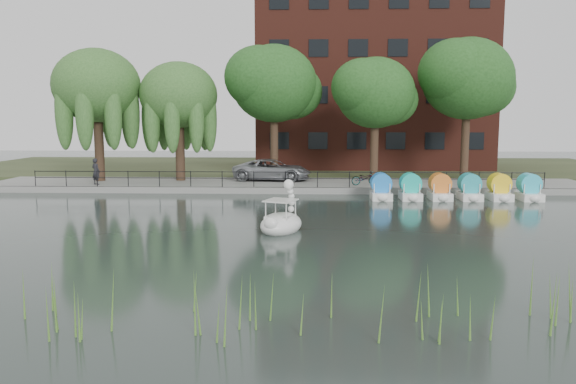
# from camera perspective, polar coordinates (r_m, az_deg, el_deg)

# --- Properties ---
(ground_plane) EXTENTS (120.00, 120.00, 0.00)m
(ground_plane) POSITION_cam_1_polar(r_m,az_deg,el_deg) (22.24, -1.68, -4.65)
(ground_plane) COLOR #353F3C
(promenade) EXTENTS (40.00, 6.00, 0.40)m
(promenade) POSITION_cam_1_polar(r_m,az_deg,el_deg) (37.99, -0.08, 0.70)
(promenade) COLOR gray
(promenade) RESTS_ON ground_plane
(kerb) EXTENTS (40.00, 0.25, 0.40)m
(kerb) POSITION_cam_1_polar(r_m,az_deg,el_deg) (35.07, -0.27, 0.14)
(kerb) COLOR gray
(kerb) RESTS_ON ground_plane
(land_strip) EXTENTS (60.00, 22.00, 0.36)m
(land_strip) POSITION_cam_1_polar(r_m,az_deg,el_deg) (51.92, 0.52, 2.49)
(land_strip) COLOR #47512D
(land_strip) RESTS_ON ground_plane
(railing) EXTENTS (32.00, 0.05, 1.00)m
(railing) POSITION_cam_1_polar(r_m,az_deg,el_deg) (35.16, -0.25, 1.71)
(railing) COLOR black
(railing) RESTS_ON promenade
(apartment_building) EXTENTS (20.00, 10.07, 18.00)m
(apartment_building) POSITION_cam_1_polar(r_m,az_deg,el_deg) (52.18, 8.43, 12.53)
(apartment_building) COLOR #4C1E16
(apartment_building) RESTS_ON land_strip
(willow_left) EXTENTS (5.88, 5.88, 9.01)m
(willow_left) POSITION_cam_1_polar(r_m,az_deg,el_deg) (40.91, -18.87, 10.15)
(willow_left) COLOR #473323
(willow_left) RESTS_ON promenade
(willow_mid) EXTENTS (5.32, 5.32, 8.15)m
(willow_mid) POSITION_cam_1_polar(r_m,az_deg,el_deg) (39.76, -11.05, 9.60)
(willow_mid) COLOR #473323
(willow_mid) RESTS_ON promenade
(broadleaf_center) EXTENTS (6.00, 6.00, 9.25)m
(broadleaf_center) POSITION_cam_1_polar(r_m,az_deg,el_deg) (39.85, -1.43, 10.90)
(broadleaf_center) COLOR #473323
(broadleaf_center) RESTS_ON promenade
(broadleaf_right) EXTENTS (5.40, 5.40, 8.32)m
(broadleaf_right) POSITION_cam_1_polar(r_m,az_deg,el_deg) (39.50, 8.87, 9.86)
(broadleaf_right) COLOR #473323
(broadleaf_right) RESTS_ON promenade
(broadleaf_far) EXTENTS (6.30, 6.30, 9.71)m
(broadleaf_far) POSITION_cam_1_polar(r_m,az_deg,el_deg) (41.78, 17.78, 10.85)
(broadleaf_far) COLOR #473323
(broadleaf_far) RESTS_ON promenade
(minivan) EXTENTS (3.53, 6.44, 1.71)m
(minivan) POSITION_cam_1_polar(r_m,az_deg,el_deg) (38.97, -1.63, 2.43)
(minivan) COLOR gray
(minivan) RESTS_ON promenade
(bicycle) EXTENTS (0.88, 1.80, 1.00)m
(bicycle) POSITION_cam_1_polar(r_m,az_deg,el_deg) (36.59, 7.78, 1.48)
(bicycle) COLOR gray
(bicycle) RESTS_ON promenade
(pedestrian) EXTENTS (0.86, 0.76, 1.98)m
(pedestrian) POSITION_cam_1_polar(r_m,az_deg,el_deg) (38.61, -18.95, 2.18)
(pedestrian) COLOR black
(pedestrian) RESTS_ON promenade
(swan_boat) EXTENTS (2.32, 2.86, 2.10)m
(swan_boat) POSITION_cam_1_polar(r_m,az_deg,el_deg) (23.45, -0.65, -2.88)
(swan_boat) COLOR white
(swan_boat) RESTS_ON ground_plane
(pedal_boat_row) EXTENTS (9.65, 1.70, 1.40)m
(pedal_boat_row) POSITION_cam_1_polar(r_m,az_deg,el_deg) (33.86, 16.57, 0.26)
(pedal_boat_row) COLOR white
(pedal_boat_row) RESTS_ON ground_plane
(reed_bank) EXTENTS (24.00, 2.40, 1.20)m
(reed_bank) POSITION_cam_1_polar(r_m,az_deg,el_deg) (12.87, 4.52, -10.97)
(reed_bank) COLOR #669938
(reed_bank) RESTS_ON ground_plane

